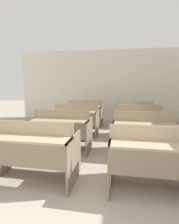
{
  "coord_description": "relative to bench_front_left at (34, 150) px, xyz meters",
  "views": [
    {
      "loc": [
        0.7,
        -0.82,
        1.46
      ],
      "look_at": [
        -0.07,
        3.5,
        0.8
      ],
      "focal_mm": 28.0,
      "sensor_mm": 36.0,
      "label": 1
    }
  ],
  "objects": [
    {
      "name": "bench_back_right",
      "position": [
        1.76,
        3.91,
        0.0
      ],
      "size": [
        1.27,
        0.76,
        0.94
      ],
      "color": "#82725C",
      "rests_on": "ground_plane"
    },
    {
      "name": "bench_third_left",
      "position": [
        -0.0,
        2.6,
        0.0
      ],
      "size": [
        1.27,
        0.76,
        0.94
      ],
      "color": "#82725B",
      "rests_on": "ground_plane"
    },
    {
      "name": "bench_front_right",
      "position": [
        1.78,
        0.02,
        0.0
      ],
      "size": [
        1.27,
        0.76,
        0.94
      ],
      "color": "#82735C",
      "rests_on": "ground_plane"
    },
    {
      "name": "bench_third_right",
      "position": [
        1.78,
        2.6,
        0.0
      ],
      "size": [
        1.27,
        0.76,
        0.94
      ],
      "color": "#80715A",
      "rests_on": "ground_plane"
    },
    {
      "name": "bench_second_right",
      "position": [
        1.78,
        1.31,
        0.0
      ],
      "size": [
        1.27,
        0.76,
        0.94
      ],
      "color": "#7E6E57",
      "rests_on": "ground_plane"
    },
    {
      "name": "wall_back",
      "position": [
        0.58,
        5.05,
        0.96
      ],
      "size": [
        7.3,
        0.06,
        2.91
      ],
      "color": "white",
      "rests_on": "ground_plane"
    },
    {
      "name": "bench_second_left",
      "position": [
        -0.0,
        1.3,
        0.0
      ],
      "size": [
        1.27,
        0.76,
        0.94
      ],
      "color": "#7B6C55",
      "rests_on": "ground_plane"
    },
    {
      "name": "bench_front_left",
      "position": [
        0.0,
        0.0,
        0.0
      ],
      "size": [
        1.27,
        0.76,
        0.94
      ],
      "color": "#7F7059",
      "rests_on": "ground_plane"
    },
    {
      "name": "bench_back_left",
      "position": [
        -0.0,
        3.89,
        0.0
      ],
      "size": [
        1.27,
        0.76,
        0.94
      ],
      "color": "#7D6E57",
      "rests_on": "ground_plane"
    }
  ]
}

